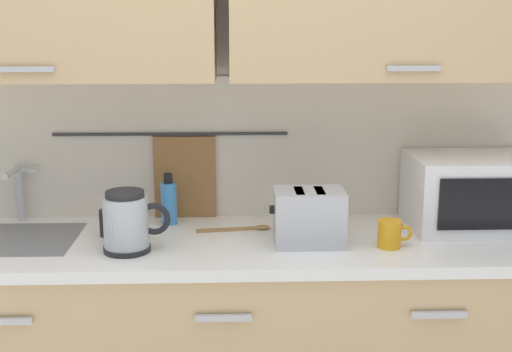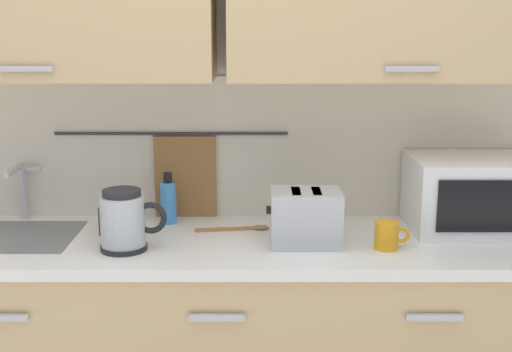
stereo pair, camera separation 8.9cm
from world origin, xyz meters
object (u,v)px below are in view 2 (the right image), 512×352
dish_soap_bottle (171,201)px  toaster (308,217)px  mug_near_sink (113,221)px  mug_by_kettle (390,235)px  electric_kettle (127,221)px  wooden_spoon (244,228)px  microwave (476,194)px

dish_soap_bottle → toaster: dish_soap_bottle is taller
mug_near_sink → mug_by_kettle: (0.97, -0.17, 0.00)m
electric_kettle → mug_by_kettle: size_ratio=1.89×
wooden_spoon → mug_near_sink: bearing=-174.6°
dish_soap_bottle → wooden_spoon: (0.28, -0.09, -0.08)m
dish_soap_bottle → toaster: bearing=-26.5°
microwave → mug_near_sink: (-1.33, -0.06, -0.09)m
electric_kettle → mug_near_sink: 0.20m
microwave → toaster: size_ratio=1.80×
microwave → mug_by_kettle: microwave is taller
electric_kettle → mug_near_sink: size_ratio=1.89×
toaster → dish_soap_bottle: bearing=153.5°
electric_kettle → dish_soap_bottle: size_ratio=1.16×
electric_kettle → dish_soap_bottle: bearing=70.7°
microwave → wooden_spoon: bearing=-179.2°
electric_kettle → toaster: bearing=5.4°
mug_by_kettle → wooden_spoon: (-0.50, 0.21, -0.04)m
microwave → toaster: 0.65m
toaster → electric_kettle: bearing=-174.6°
dish_soap_bottle → mug_near_sink: bearing=-145.1°
microwave → electric_kettle: bearing=-169.5°
toaster → wooden_spoon: 0.29m
microwave → wooden_spoon: size_ratio=1.66×
microwave → wooden_spoon: (-0.85, -0.01, -0.13)m
toaster → wooden_spoon: bearing=144.4°
electric_kettle → toaster: size_ratio=0.89×
microwave → dish_soap_bottle: 1.14m
toaster → mug_by_kettle: (0.27, -0.05, -0.05)m
microwave → dish_soap_bottle: size_ratio=2.35×
mug_near_sink → mug_by_kettle: 0.98m
dish_soap_bottle → mug_near_sink: size_ratio=1.63×
dish_soap_bottle → wooden_spoon: size_ratio=0.71×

